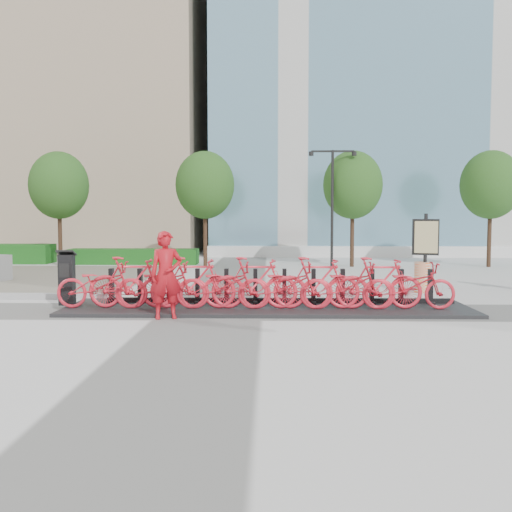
{
  "coord_description": "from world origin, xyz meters",
  "views": [
    {
      "loc": [
        1.34,
        -13.21,
        2.23
      ],
      "look_at": [
        1.0,
        1.5,
        1.2
      ],
      "focal_mm": 40.0,
      "sensor_mm": 36.0,
      "label": 1
    }
  ],
  "objects_px": {
    "worker_red": "(166,275)",
    "map_sign": "(426,241)",
    "kiosk": "(67,278)",
    "bike_0": "(101,285)",
    "construction_barrel": "(422,277)"
  },
  "relations": [
    {
      "from": "construction_barrel",
      "to": "map_sign",
      "type": "relative_size",
      "value": 0.39
    },
    {
      "from": "bike_0",
      "to": "kiosk",
      "type": "xyz_separation_m",
      "value": [
        -0.96,
        0.46,
        0.1
      ]
    },
    {
      "from": "bike_0",
      "to": "kiosk",
      "type": "height_order",
      "value": "kiosk"
    },
    {
      "from": "kiosk",
      "to": "construction_barrel",
      "type": "relative_size",
      "value": 1.51
    },
    {
      "from": "worker_red",
      "to": "map_sign",
      "type": "distance_m",
      "value": 8.07
    },
    {
      "from": "map_sign",
      "to": "worker_red",
      "type": "bearing_deg",
      "value": -129.93
    },
    {
      "from": "worker_red",
      "to": "map_sign",
      "type": "height_order",
      "value": "map_sign"
    },
    {
      "from": "map_sign",
      "to": "kiosk",
      "type": "bearing_deg",
      "value": -145.09
    },
    {
      "from": "bike_0",
      "to": "construction_barrel",
      "type": "distance_m",
      "value": 9.16
    },
    {
      "from": "kiosk",
      "to": "worker_red",
      "type": "distance_m",
      "value": 3.0
    },
    {
      "from": "bike_0",
      "to": "kiosk",
      "type": "relative_size",
      "value": 1.54
    },
    {
      "from": "bike_0",
      "to": "worker_red",
      "type": "relative_size",
      "value": 1.08
    },
    {
      "from": "bike_0",
      "to": "construction_barrel",
      "type": "relative_size",
      "value": 2.32
    },
    {
      "from": "kiosk",
      "to": "map_sign",
      "type": "height_order",
      "value": "map_sign"
    },
    {
      "from": "kiosk",
      "to": "worker_red",
      "type": "relative_size",
      "value": 0.7
    }
  ]
}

